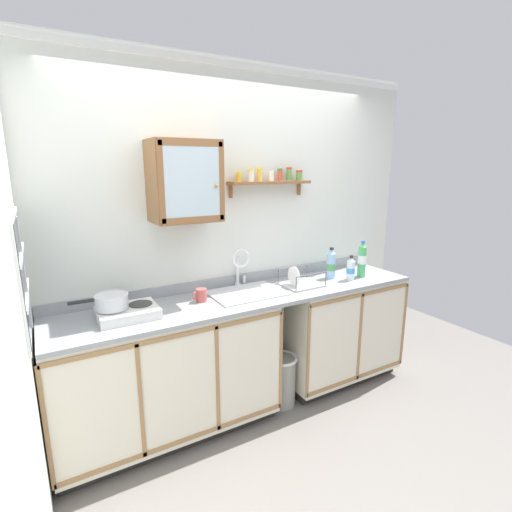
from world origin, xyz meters
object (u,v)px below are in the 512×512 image
(bottle_water_blue_1, at_px, (331,264))
(wall_cabinet, at_px, (185,181))
(saucepan, at_px, (111,301))
(dish_rack, at_px, (300,283))
(hot_plate_stove, at_px, (128,312))
(bottle_soda_green_0, at_px, (362,260))
(bottle_water_clear_2, at_px, (351,269))
(sink, at_px, (246,296))
(trash_bin, at_px, (281,379))
(mug, at_px, (201,295))

(bottle_water_blue_1, xyz_separation_m, wall_cabinet, (-1.25, 0.09, 0.72))
(saucepan, height_order, dish_rack, dish_rack)
(dish_rack, bearing_deg, hot_plate_stove, 179.72)
(bottle_soda_green_0, relative_size, dish_rack, 1.01)
(hot_plate_stove, xyz_separation_m, bottle_water_clear_2, (1.82, -0.09, 0.06))
(sink, xyz_separation_m, trash_bin, (0.24, -0.14, -0.70))
(saucepan, bearing_deg, bottle_water_clear_2, -3.27)
(saucepan, xyz_separation_m, bottle_water_clear_2, (1.91, -0.11, -0.02))
(dish_rack, height_order, wall_cabinet, wall_cabinet)
(sink, distance_m, dish_rack, 0.48)
(saucepan, distance_m, mug, 0.61)
(hot_plate_stove, height_order, trash_bin, hot_plate_stove)
(mug, distance_m, wall_cabinet, 0.80)
(sink, relative_size, hot_plate_stove, 1.46)
(hot_plate_stove, height_order, bottle_soda_green_0, bottle_soda_green_0)
(dish_rack, bearing_deg, bottle_soda_green_0, -5.05)
(bottle_water_blue_1, height_order, wall_cabinet, wall_cabinet)
(hot_plate_stove, relative_size, bottle_soda_green_0, 1.16)
(hot_plate_stove, xyz_separation_m, bottle_soda_green_0, (1.97, -0.06, 0.12))
(bottle_soda_green_0, height_order, wall_cabinet, wall_cabinet)
(sink, xyz_separation_m, bottle_soda_green_0, (1.08, -0.11, 0.17))
(hot_plate_stove, bearing_deg, bottle_water_clear_2, -2.76)
(hot_plate_stove, bearing_deg, sink, 2.95)
(hot_plate_stove, relative_size, dish_rack, 1.17)
(sink, xyz_separation_m, mug, (-0.37, -0.00, 0.07))
(hot_plate_stove, height_order, bottle_water_clear_2, bottle_water_clear_2)
(bottle_water_blue_1, xyz_separation_m, mug, (-1.19, 0.00, -0.07))
(sink, height_order, dish_rack, sink)
(saucepan, distance_m, bottle_soda_green_0, 2.06)
(wall_cabinet, bearing_deg, hot_plate_stove, -163.89)
(dish_rack, bearing_deg, bottle_water_blue_1, 7.39)
(hot_plate_stove, relative_size, bottle_water_clear_2, 1.73)
(bottle_soda_green_0, height_order, bottle_water_blue_1, bottle_soda_green_0)
(sink, height_order, hot_plate_stove, sink)
(bottle_soda_green_0, distance_m, wall_cabinet, 1.67)
(bottle_water_blue_1, bearing_deg, bottle_water_clear_2, -49.44)
(hot_plate_stove, relative_size, bottle_water_blue_1, 1.37)
(sink, relative_size, saucepan, 1.54)
(saucepan, distance_m, bottle_water_clear_2, 1.91)
(bottle_soda_green_0, relative_size, wall_cabinet, 0.58)
(sink, xyz_separation_m, wall_cabinet, (-0.42, 0.09, 0.86))
(wall_cabinet, bearing_deg, sink, -11.81)
(mug, bearing_deg, trash_bin, -13.16)
(sink, bearing_deg, bottle_soda_green_0, -5.60)
(bottle_water_blue_1, bearing_deg, bottle_soda_green_0, -21.09)
(hot_plate_stove, height_order, bottle_water_blue_1, bottle_water_blue_1)
(saucepan, relative_size, bottle_water_blue_1, 1.31)
(wall_cabinet, height_order, trash_bin, wall_cabinet)
(sink, bearing_deg, bottle_water_clear_2, -8.10)
(trash_bin, bearing_deg, saucepan, 174.37)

